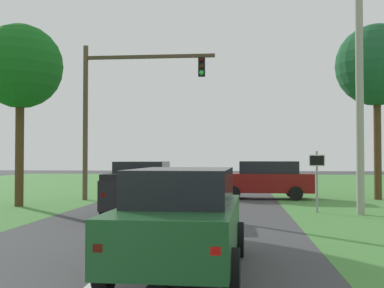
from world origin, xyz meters
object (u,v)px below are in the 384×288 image
traffic_light (118,99)px  red_suv_near (182,217)px  oak_tree_right (377,66)px  utility_pole_right (360,97)px  crossing_suv_far (265,179)px  extra_tree_1 (20,67)px  pickup_truck_lead (143,188)px  keep_moving_sign (317,173)px

traffic_light → red_suv_near: bearing=-71.2°
oak_tree_right → utility_pole_right: oak_tree_right is taller
crossing_suv_far → extra_tree_1: extra_tree_1 is taller
pickup_truck_lead → oak_tree_right: 13.89m
pickup_truck_lead → crossing_suv_far: size_ratio=1.07×
red_suv_near → pickup_truck_lead: 8.43m
red_suv_near → keep_moving_sign: 10.53m
red_suv_near → extra_tree_1: size_ratio=0.61×
keep_moving_sign → utility_pole_right: size_ratio=0.27×
red_suv_near → crossing_suv_far: (2.31, 15.67, -0.00)m
utility_pole_right → oak_tree_right: bearing=69.8°
keep_moving_sign → extra_tree_1: (-12.21, 1.14, 4.44)m
red_suv_near → keep_moving_sign: keep_moving_sign is taller
utility_pole_right → extra_tree_1: size_ratio=1.10×
red_suv_near → crossing_suv_far: size_ratio=0.99×
red_suv_near → traffic_light: size_ratio=0.63×
keep_moving_sign → oak_tree_right: size_ratio=0.27×
red_suv_near → oak_tree_right: oak_tree_right is taller
red_suv_near → utility_pole_right: 11.17m
traffic_light → oak_tree_right: 12.85m
pickup_truck_lead → traffic_light: (-2.47, 6.07, 3.92)m
extra_tree_1 → red_suv_near: bearing=-52.8°
pickup_truck_lead → utility_pole_right: (7.77, 1.10, 3.27)m
red_suv_near → oak_tree_right: bearing=63.6°
extra_tree_1 → crossing_suv_far: bearing=24.4°
keep_moving_sign → oak_tree_right: oak_tree_right is taller
red_suv_near → pickup_truck_lead: (-2.36, 8.10, 0.02)m
pickup_truck_lead → keep_moving_sign: size_ratio=2.23×
keep_moving_sign → oak_tree_right: (3.86, 5.98, 5.12)m
traffic_light → keep_moving_sign: 10.42m
traffic_light → crossing_suv_far: 8.29m
keep_moving_sign → utility_pole_right: (1.46, -0.55, 2.79)m
traffic_light → utility_pole_right: bearing=-25.9°
oak_tree_right → extra_tree_1: (-16.07, -4.84, -0.68)m
red_suv_near → pickup_truck_lead: bearing=106.2°
pickup_truck_lead → red_suv_near: bearing=-73.8°
traffic_light → extra_tree_1: bearing=-136.2°
pickup_truck_lead → oak_tree_right: bearing=36.8°
crossing_suv_far → oak_tree_right: bearing=0.5°
utility_pole_right → extra_tree_1: 13.87m
crossing_suv_far → utility_pole_right: (3.10, -6.48, 3.30)m
oak_tree_right → utility_pole_right: (-2.40, -6.53, -2.32)m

